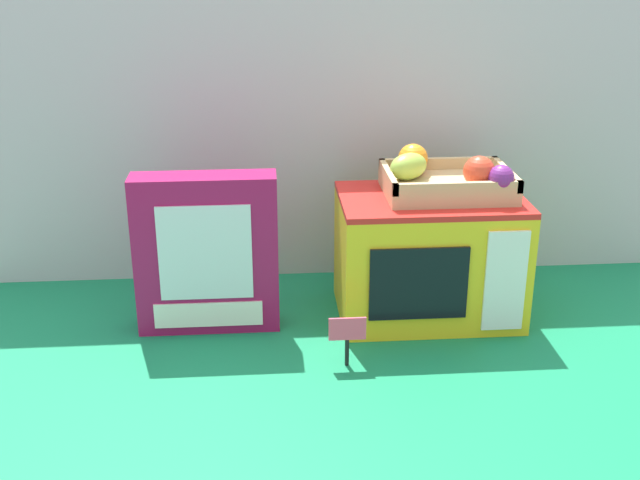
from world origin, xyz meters
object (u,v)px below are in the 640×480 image
object	(u,v)px
toy_microwave	(429,256)
cookie_set_box	(207,254)
price_sign	(347,334)
food_groups_crate	(445,179)

from	to	relation	value
toy_microwave	cookie_set_box	distance (m)	0.46
toy_microwave	price_sign	size ratio (longest dim) A/B	3.74
toy_microwave	food_groups_crate	distance (m)	0.17
toy_microwave	cookie_set_box	bearing A→B (deg)	-176.56
food_groups_crate	cookie_set_box	world-z (taller)	food_groups_crate
toy_microwave	cookie_set_box	xyz separation A→B (m)	(-0.46, -0.03, 0.03)
price_sign	toy_microwave	bearing A→B (deg)	47.03
toy_microwave	price_sign	xyz separation A→B (m)	(-0.19, -0.21, -0.06)
toy_microwave	price_sign	distance (m)	0.29
toy_microwave	price_sign	world-z (taller)	toy_microwave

